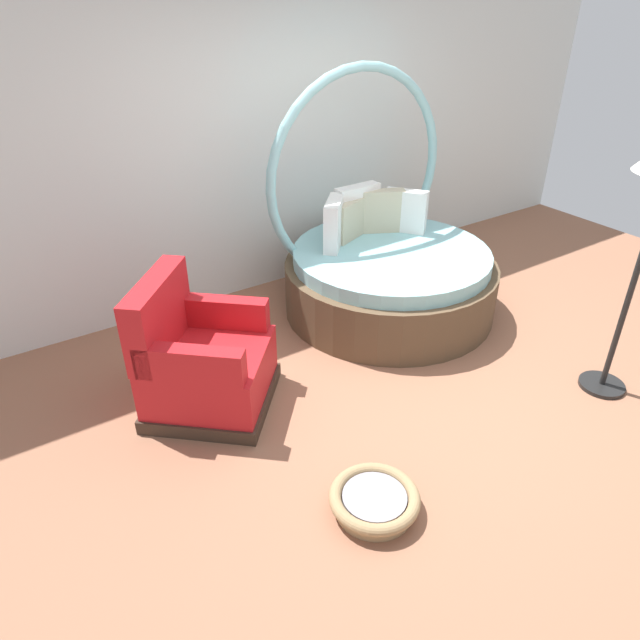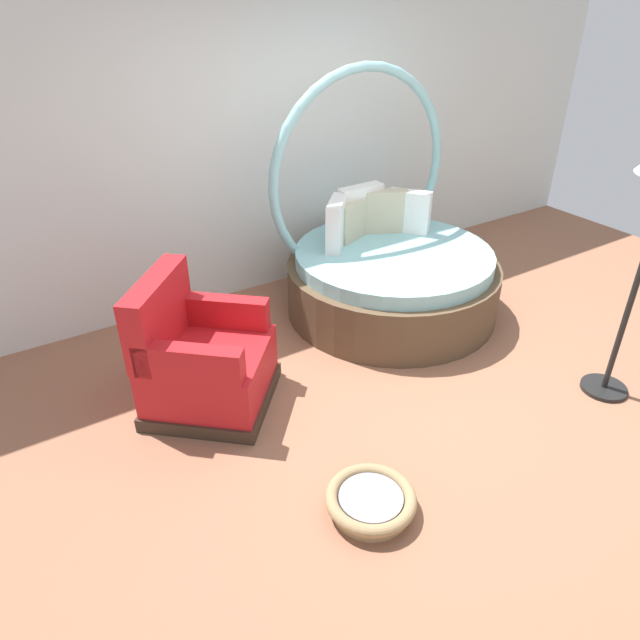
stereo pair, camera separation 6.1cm
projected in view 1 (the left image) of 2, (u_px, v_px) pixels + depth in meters
name	position (u px, v px, depth m)	size (l,w,h in m)	color
ground_plane	(423.00, 387.00, 4.22)	(8.00, 8.00, 0.02)	#936047
back_wall	(270.00, 129.00, 5.02)	(8.00, 0.12, 2.87)	silver
round_daybed	(385.00, 266.00, 5.04)	(1.84, 1.84, 2.02)	brown
red_armchair	(202.00, 363.00, 3.89)	(1.13, 1.13, 0.94)	#38281E
pet_basket	(374.00, 501.00, 3.19)	(0.51, 0.51, 0.13)	#9E7F56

